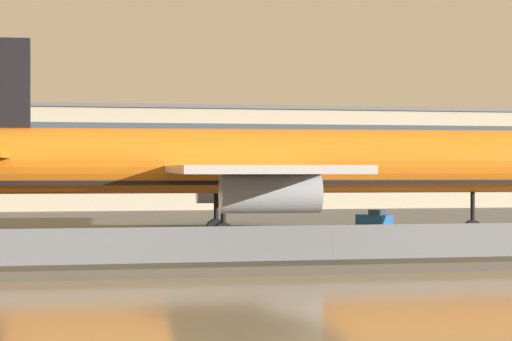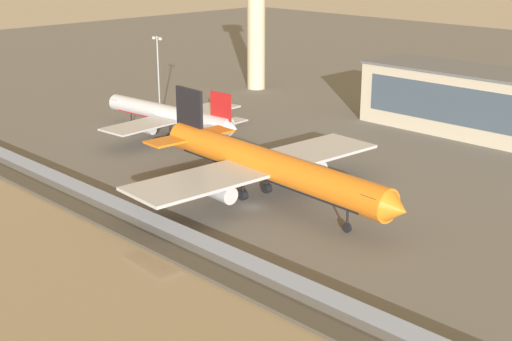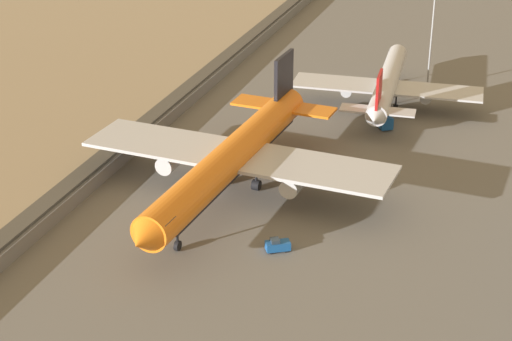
{
  "view_description": "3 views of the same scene",
  "coord_description": "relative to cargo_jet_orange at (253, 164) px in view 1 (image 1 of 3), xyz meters",
  "views": [
    {
      "loc": [
        -16.41,
        -72.43,
        5.62
      ],
      "look_at": [
        -0.6,
        3.39,
        5.41
      ],
      "focal_mm": 70.0,
      "sensor_mm": 36.0,
      "label": 1
    },
    {
      "loc": [
        76.31,
        -74.46,
        40.96
      ],
      "look_at": [
        -4.52,
        5.51,
        3.85
      ],
      "focal_mm": 50.0,
      "sensor_mm": 36.0,
      "label": 2
    },
    {
      "loc": [
        105.64,
        43.86,
        57.42
      ],
      "look_at": [
        -4.52,
        6.23,
        2.42
      ],
      "focal_mm": 60.0,
      "sensor_mm": 36.0,
      "label": 3
    }
  ],
  "objects": [
    {
      "name": "perimeter_fence",
      "position": [
        0.76,
        -19.94,
        -4.81
      ],
      "size": [
        280.0,
        0.1,
        2.25
      ],
      "color": "slate",
      "rests_on": "ground"
    },
    {
      "name": "shoreline_seawall",
      "position": [
        0.76,
        -24.44,
        -5.68
      ],
      "size": [
        320.0,
        3.0,
        0.5
      ],
      "color": "#474238",
      "rests_on": "ground"
    },
    {
      "name": "terminal_building",
      "position": [
        16.84,
        62.82,
        1.11
      ],
      "size": [
        78.94,
        17.15,
        14.06
      ],
      "color": "#BCB299",
      "rests_on": "ground"
    },
    {
      "name": "baggage_tug",
      "position": [
        13.79,
        11.26,
        -5.13
      ],
      "size": [
        3.02,
        3.57,
        1.8
      ],
      "color": "#19519E",
      "rests_on": "ground"
    },
    {
      "name": "ground_plane",
      "position": [
        0.76,
        -3.94,
        -5.93
      ],
      "size": [
        500.0,
        500.0,
        0.0
      ],
      "primitive_type": "plane",
      "color": "#66635E"
    },
    {
      "name": "cargo_jet_orange",
      "position": [
        0.0,
        0.0,
        0.0
      ],
      "size": [
        55.15,
        47.57,
        15.55
      ],
      "color": "orange",
      "rests_on": "ground"
    }
  ]
}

